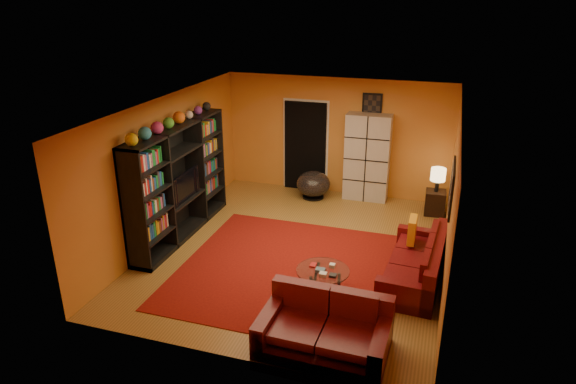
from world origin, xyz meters
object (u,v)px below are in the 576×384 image
(tv, at_px, (181,185))
(coffee_table, at_px, (323,273))
(entertainment_unit, at_px, (179,182))
(bowl_chair, at_px, (313,184))
(sofa, at_px, (419,264))
(storage_cabinet, at_px, (367,157))
(loveseat, at_px, (325,327))
(table_lamp, at_px, (438,175))
(side_table, at_px, (435,203))

(tv, distance_m, coffee_table, 3.29)
(entertainment_unit, distance_m, bowl_chair, 3.21)
(entertainment_unit, distance_m, coffee_table, 3.35)
(sofa, distance_m, bowl_chair, 3.80)
(entertainment_unit, bearing_deg, storage_cabinet, 42.90)
(loveseat, bearing_deg, storage_cabinet, 5.32)
(tv, xyz_separation_m, table_lamp, (4.47, 2.39, -0.13))
(loveseat, height_order, bowl_chair, loveseat)
(storage_cabinet, relative_size, bowl_chair, 2.54)
(sofa, relative_size, bowl_chair, 2.81)
(side_table, bearing_deg, loveseat, -103.48)
(loveseat, bearing_deg, bowl_chair, 18.07)
(coffee_table, height_order, storage_cabinet, storage_cabinet)
(bowl_chair, relative_size, side_table, 1.50)
(coffee_table, xyz_separation_m, bowl_chair, (-1.14, 3.70, -0.04))
(tv, xyz_separation_m, coffee_table, (2.99, -1.22, -0.62))
(bowl_chair, xyz_separation_m, side_table, (2.62, -0.09, -0.07))
(tv, relative_size, side_table, 1.84)
(coffee_table, xyz_separation_m, table_lamp, (1.48, 3.61, 0.49))
(entertainment_unit, xyz_separation_m, loveseat, (3.38, -2.41, -0.77))
(entertainment_unit, relative_size, coffee_table, 3.72)
(entertainment_unit, relative_size, side_table, 6.00)
(entertainment_unit, relative_size, loveseat, 1.80)
(bowl_chair, distance_m, side_table, 2.62)
(loveseat, relative_size, bowl_chair, 2.23)
(sofa, bearing_deg, tv, 178.88)
(sofa, relative_size, side_table, 4.21)
(side_table, bearing_deg, sofa, -92.41)
(storage_cabinet, height_order, side_table, storage_cabinet)
(loveseat, distance_m, bowl_chair, 5.10)
(tv, xyz_separation_m, bowl_chair, (1.86, 2.49, -0.66))
(entertainment_unit, bearing_deg, table_lamp, 27.77)
(entertainment_unit, bearing_deg, coffee_table, -21.98)
(entertainment_unit, distance_m, sofa, 4.49)
(sofa, bearing_deg, entertainment_unit, 178.78)
(coffee_table, bearing_deg, tv, 157.87)
(side_table, relative_size, table_lamp, 1.01)
(loveseat, relative_size, side_table, 3.33)
(entertainment_unit, xyz_separation_m, coffee_table, (3.04, -1.23, -0.69))
(sofa, bearing_deg, table_lamp, 91.29)
(entertainment_unit, bearing_deg, bowl_chair, 52.39)
(loveseat, xyz_separation_m, storage_cabinet, (-0.36, 5.21, 0.67))
(storage_cabinet, bearing_deg, coffee_table, -90.08)
(coffee_table, bearing_deg, entertainment_unit, 158.02)
(table_lamp, bearing_deg, storage_cabinet, 164.59)
(side_table, bearing_deg, coffee_table, -112.30)
(loveseat, height_order, coffee_table, loveseat)
(entertainment_unit, height_order, tv, entertainment_unit)
(tv, xyz_separation_m, side_table, (4.47, 2.39, -0.74))
(entertainment_unit, height_order, coffee_table, entertainment_unit)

